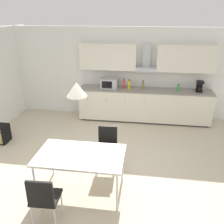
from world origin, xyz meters
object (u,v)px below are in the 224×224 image
(chair_near_left, at_px, (43,197))
(microwave, at_px, (109,83))
(bottle_yellow, at_px, (129,85))
(bottle_brown, at_px, (143,85))
(pendant_lamp, at_px, (77,89))
(coffee_maker, at_px, (200,86))
(chair_far_right, at_px, (107,143))
(dining_table, at_px, (80,157))
(bottle_green, at_px, (178,88))
(bottle_red, at_px, (124,84))

(chair_near_left, bearing_deg, microwave, 85.75)
(bottle_yellow, xyz_separation_m, chair_near_left, (-0.88, -4.17, -0.53))
(bottle_brown, relative_size, pendant_lamp, 0.86)
(coffee_maker, distance_m, chair_far_right, 3.36)
(bottle_brown, relative_size, chair_near_left, 0.32)
(microwave, xyz_separation_m, chair_far_right, (0.35, -2.50, -0.55))
(microwave, relative_size, dining_table, 0.32)
(bottle_yellow, height_order, chair_near_left, bottle_yellow)
(bottle_green, bearing_deg, dining_table, -119.96)
(microwave, relative_size, bottle_red, 1.58)
(bottle_red, height_order, chair_near_left, bottle_red)
(coffee_maker, height_order, bottle_green, coffee_maker)
(chair_far_right, bearing_deg, dining_table, -111.63)
(bottle_brown, xyz_separation_m, chair_far_right, (-0.61, -2.50, -0.52))
(bottle_red, relative_size, bottle_brown, 1.10)
(pendant_lamp, bearing_deg, bottle_red, 83.20)
(bottle_yellow, xyz_separation_m, chair_far_right, (-0.22, -2.51, -0.53))
(bottle_brown, relative_size, bottle_green, 1.35)
(chair_far_right, bearing_deg, bottle_red, 88.43)
(dining_table, xyz_separation_m, pendant_lamp, (0.00, 0.00, 1.19))
(bottle_red, xyz_separation_m, bottle_green, (1.52, -0.00, -0.04))
(bottle_brown, height_order, bottle_green, bottle_brown)
(chair_far_right, bearing_deg, coffee_maker, 49.55)
(bottle_green, xyz_separation_m, dining_table, (-1.92, -3.33, -0.31))
(microwave, bearing_deg, chair_far_right, -82.04)
(bottle_green, height_order, dining_table, bottle_green)
(microwave, xyz_separation_m, dining_table, (0.02, -3.33, -0.36))
(microwave, xyz_separation_m, chair_near_left, (-0.31, -4.16, -0.55))
(coffee_maker, distance_m, bottle_red, 2.08)
(bottle_brown, xyz_separation_m, dining_table, (-0.94, -3.33, -0.34))
(bottle_green, height_order, chair_far_right, bottle_green)
(coffee_maker, height_order, pendant_lamp, pendant_lamp)
(bottle_red, height_order, pendant_lamp, pendant_lamp)
(bottle_brown, bearing_deg, bottle_green, 0.29)
(bottle_yellow, bearing_deg, dining_table, -99.37)
(coffee_maker, height_order, dining_table, coffee_maker)
(bottle_red, xyz_separation_m, pendant_lamp, (-0.40, -3.33, 0.83))
(microwave, distance_m, bottle_yellow, 0.57)
(chair_near_left, bearing_deg, bottle_green, 61.60)
(bottle_brown, bearing_deg, coffee_maker, 1.07)
(chair_near_left, bearing_deg, bottle_brown, 73.02)
(microwave, height_order, bottle_brown, microwave)
(bottle_brown, distance_m, chair_far_right, 2.62)
(chair_far_right, height_order, pendant_lamp, pendant_lamp)
(bottle_green, bearing_deg, chair_near_left, -118.40)
(bottle_yellow, bearing_deg, bottle_brown, -1.93)
(chair_far_right, distance_m, pendant_lamp, 1.63)
(bottle_red, bearing_deg, chair_far_right, -91.57)
(bottle_brown, xyz_separation_m, bottle_yellow, (-0.39, 0.01, 0.00))
(coffee_maker, relative_size, bottle_brown, 1.09)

